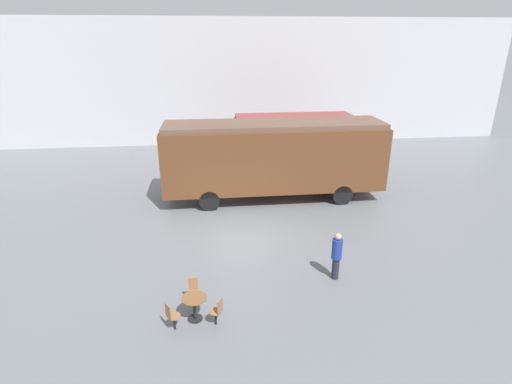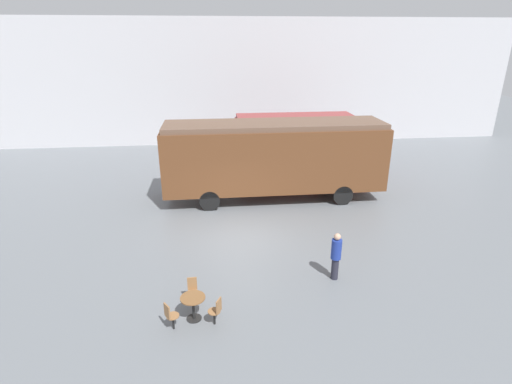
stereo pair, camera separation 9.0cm
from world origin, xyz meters
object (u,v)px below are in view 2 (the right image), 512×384
passenger_coach_wooden (274,156)px  cafe_chair_0 (216,310)px  streamlined_locomotive (305,138)px  visitor_person (336,255)px  cafe_table_near (193,303)px

passenger_coach_wooden → cafe_chair_0: bearing=-108.0°
streamlined_locomotive → cafe_chair_0: 14.98m
passenger_coach_wooden → cafe_chair_0: (-3.03, -9.32, -1.71)m
streamlined_locomotive → passenger_coach_wooden: (-2.56, -4.50, 0.25)m
cafe_chair_0 → visitor_person: size_ratio=0.52×
cafe_table_near → visitor_person: size_ratio=0.44×
cafe_table_near → visitor_person: visitor_person is taller
cafe_table_near → passenger_coach_wooden: bearing=67.8°
cafe_table_near → visitor_person: 4.91m
streamlined_locomotive → passenger_coach_wooden: bearing=-119.6°
passenger_coach_wooden → cafe_table_near: 9.87m
visitor_person → cafe_chair_0: bearing=-154.4°
cafe_table_near → visitor_person: bearing=18.8°
passenger_coach_wooden → cafe_table_near: size_ratio=14.45×
cafe_table_near → cafe_chair_0: bearing=-26.4°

